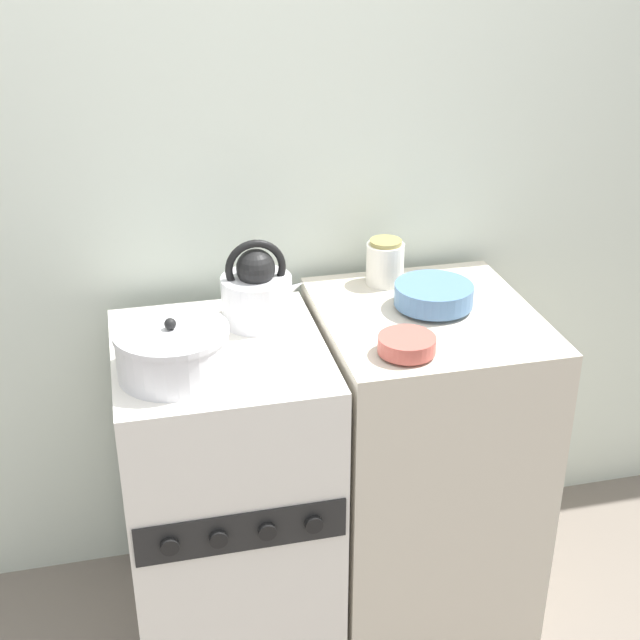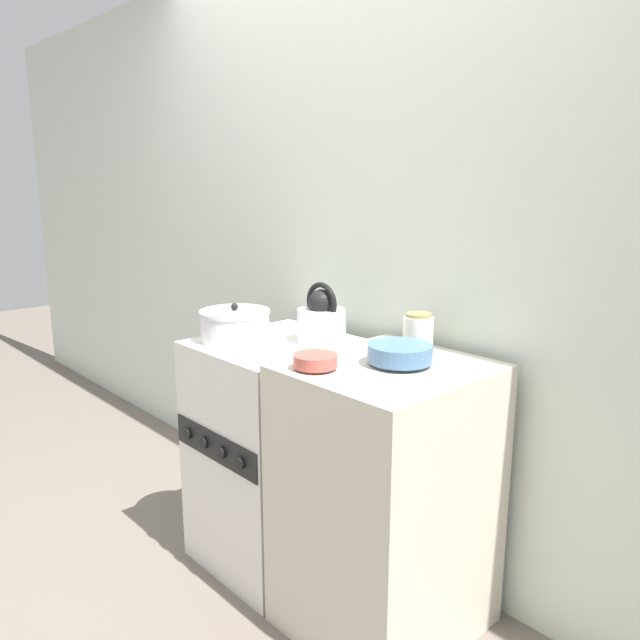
{
  "view_description": "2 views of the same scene",
  "coord_description": "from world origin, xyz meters",
  "px_view_note": "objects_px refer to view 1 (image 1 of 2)",
  "views": [
    {
      "loc": [
        -0.21,
        -1.67,
        1.96
      ],
      "look_at": [
        0.26,
        0.27,
        0.97
      ],
      "focal_mm": 50.0,
      "sensor_mm": 36.0,
      "label": 1
    },
    {
      "loc": [
        1.82,
        -1.15,
        1.52
      ],
      "look_at": [
        0.25,
        0.29,
        1.04
      ],
      "focal_mm": 35.0,
      "sensor_mm": 36.0,
      "label": 2
    }
  ],
  "objects_px": {
    "stove": "(227,495)",
    "enamel_bowl": "(434,295)",
    "storage_jar": "(385,262)",
    "kettle": "(257,291)",
    "small_ceramic_bowl": "(407,345)",
    "cooking_pot": "(173,352)"
  },
  "relations": [
    {
      "from": "stove",
      "to": "enamel_bowl",
      "type": "height_order",
      "value": "enamel_bowl"
    },
    {
      "from": "kettle",
      "to": "storage_jar",
      "type": "xyz_separation_m",
      "value": [
        0.38,
        0.1,
        0.0
      ]
    },
    {
      "from": "enamel_bowl",
      "to": "kettle",
      "type": "bearing_deg",
      "value": 169.7
    },
    {
      "from": "cooking_pot",
      "to": "enamel_bowl",
      "type": "xyz_separation_m",
      "value": [
        0.7,
        0.15,
        0.0
      ]
    },
    {
      "from": "enamel_bowl",
      "to": "small_ceramic_bowl",
      "type": "distance_m",
      "value": 0.27
    },
    {
      "from": "stove",
      "to": "small_ceramic_bowl",
      "type": "bearing_deg",
      "value": -23.2
    },
    {
      "from": "kettle",
      "to": "enamel_bowl",
      "type": "xyz_separation_m",
      "value": [
        0.46,
        -0.08,
        -0.02
      ]
    },
    {
      "from": "stove",
      "to": "enamel_bowl",
      "type": "relative_size",
      "value": 4.36
    },
    {
      "from": "enamel_bowl",
      "to": "stove",
      "type": "bearing_deg",
      "value": -175.55
    },
    {
      "from": "stove",
      "to": "enamel_bowl",
      "type": "xyz_separation_m",
      "value": [
        0.58,
        0.05,
        0.52
      ]
    },
    {
      "from": "small_ceramic_bowl",
      "to": "enamel_bowl",
      "type": "bearing_deg",
      "value": 56.77
    },
    {
      "from": "stove",
      "to": "kettle",
      "type": "bearing_deg",
      "value": 46.51
    },
    {
      "from": "small_ceramic_bowl",
      "to": "cooking_pot",
      "type": "bearing_deg",
      "value": 171.65
    },
    {
      "from": "enamel_bowl",
      "to": "storage_jar",
      "type": "bearing_deg",
      "value": 112.45
    },
    {
      "from": "storage_jar",
      "to": "stove",
      "type": "bearing_deg",
      "value": -155.13
    },
    {
      "from": "stove",
      "to": "storage_jar",
      "type": "height_order",
      "value": "storage_jar"
    },
    {
      "from": "cooking_pot",
      "to": "storage_jar",
      "type": "bearing_deg",
      "value": 28.39
    },
    {
      "from": "enamel_bowl",
      "to": "small_ceramic_bowl",
      "type": "bearing_deg",
      "value": -123.23
    },
    {
      "from": "kettle",
      "to": "cooking_pot",
      "type": "distance_m",
      "value": 0.34
    },
    {
      "from": "stove",
      "to": "enamel_bowl",
      "type": "distance_m",
      "value": 0.78
    },
    {
      "from": "stove",
      "to": "kettle",
      "type": "xyz_separation_m",
      "value": [
        0.12,
        0.13,
        0.54
      ]
    },
    {
      "from": "enamel_bowl",
      "to": "storage_jar",
      "type": "height_order",
      "value": "storage_jar"
    }
  ]
}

